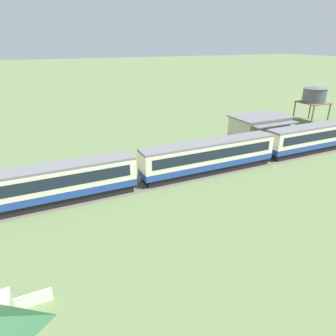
# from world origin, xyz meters

# --- Properties ---
(ground_plane) EXTENTS (600.00, 600.00, 0.00)m
(ground_plane) POSITION_xyz_m (0.00, 0.00, 0.00)
(ground_plane) COLOR #607547
(passenger_train) EXTENTS (98.62, 2.91, 4.25)m
(passenger_train) POSITION_xyz_m (-16.11, 0.29, 2.35)
(passenger_train) COLOR #234293
(passenger_train) RESTS_ON ground_plane
(railway_track) EXTENTS (164.16, 3.60, 0.04)m
(railway_track) POSITION_xyz_m (-19.42, 0.29, 0.01)
(railway_track) COLOR #665B51
(railway_track) RESTS_ON ground_plane
(station_building) EXTENTS (9.62, 7.53, 4.42)m
(station_building) POSITION_xyz_m (-1.33, 8.07, 2.24)
(station_building) COLOR beige
(station_building) RESTS_ON ground_plane
(water_tower) EXTENTS (5.27, 5.27, 7.61)m
(water_tower) POSITION_xyz_m (17.56, 13.63, 5.81)
(water_tower) COLOR brown
(water_tower) RESTS_ON ground_plane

